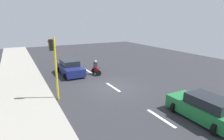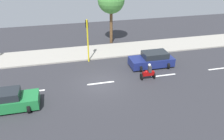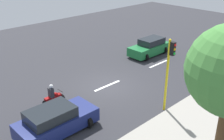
{
  "view_description": "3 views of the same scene",
  "coord_description": "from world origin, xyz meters",
  "px_view_note": "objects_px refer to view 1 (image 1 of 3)",
  "views": [
    {
      "loc": [
        7.23,
        13.5,
        5.64
      ],
      "look_at": [
        -0.25,
        -0.66,
        1.36
      ],
      "focal_mm": 30.09,
      "sensor_mm": 36.0,
      "label": 1
    },
    {
      "loc": [
        -17.02,
        3.13,
        10.2
      ],
      "look_at": [
        -0.49,
        -0.89,
        1.44
      ],
      "focal_mm": 36.4,
      "sensor_mm": 36.0,
      "label": 2
    },
    {
      "loc": [
        12.96,
        -11.85,
        8.96
      ],
      "look_at": [
        0.02,
        0.45,
        1.12
      ],
      "focal_mm": 43.79,
      "sensor_mm": 36.0,
      "label": 3
    }
  ],
  "objects_px": {
    "motorcycle": "(96,69)",
    "traffic_light_corner": "(54,60)",
    "car_green": "(204,108)",
    "car_dark_blue": "(70,68)"
  },
  "relations": [
    {
      "from": "motorcycle",
      "to": "traffic_light_corner",
      "type": "xyz_separation_m",
      "value": [
        5.11,
        4.67,
        2.29
      ]
    },
    {
      "from": "traffic_light_corner",
      "to": "motorcycle",
      "type": "bearing_deg",
      "value": -137.55
    },
    {
      "from": "motorcycle",
      "to": "traffic_light_corner",
      "type": "relative_size",
      "value": 0.34
    },
    {
      "from": "motorcycle",
      "to": "traffic_light_corner",
      "type": "bearing_deg",
      "value": 42.45
    },
    {
      "from": "motorcycle",
      "to": "traffic_light_corner",
      "type": "distance_m",
      "value": 7.29
    },
    {
      "from": "car_green",
      "to": "traffic_light_corner",
      "type": "bearing_deg",
      "value": -44.95
    },
    {
      "from": "motorcycle",
      "to": "car_green",
      "type": "bearing_deg",
      "value": 98.86
    },
    {
      "from": "car_green",
      "to": "car_dark_blue",
      "type": "xyz_separation_m",
      "value": [
        4.18,
        -12.92,
        0.0
      ]
    },
    {
      "from": "traffic_light_corner",
      "to": "car_green",
      "type": "bearing_deg",
      "value": 135.05
    },
    {
      "from": "car_green",
      "to": "motorcycle",
      "type": "bearing_deg",
      "value": -81.14
    }
  ]
}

